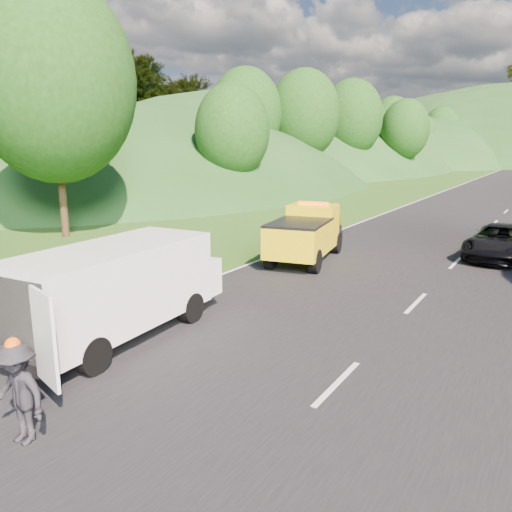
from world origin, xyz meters
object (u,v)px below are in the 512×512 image
Objects in this scene: tow_truck at (306,233)px; worker at (24,442)px; woman at (204,298)px; passing_suv at (499,258)px; white_van at (118,286)px; suitcase at (153,284)px; child at (153,319)px.

tow_truck is 3.33× the size of worker.
woman reaches higher than worker.
woman is 12.94m from passing_suv.
suitcase is at bearing 117.37° from white_van.
passing_suv is (7.13, 13.08, 0.00)m from child.
woman is 3.18× the size of suitcase.
suitcase is (-1.78, -0.36, 0.28)m from woman.
woman is 7.93m from worker.
suitcase is at bearing -119.33° from tow_truck.
white_van is 4.68m from worker.
child is at bearing 95.62° from white_van.
worker is at bearing -67.20° from white_van.
tow_truck is at bearing 94.65° from worker.
white_van is at bearing -102.15° from tow_truck.
white_van is 3.85m from woman.
passing_suv is (6.69, 4.59, -1.13)m from tow_truck.
white_van reaches higher than tow_truck.
white_van reaches higher than suitcase.
suitcase is at bearing -125.35° from passing_suv.
woman is 2.26m from child.
worker is at bearing -101.70° from passing_suv.
white_van is 3.94m from suitcase.
passing_suv is at bearing 51.52° from suitcase.
woman is 1.88× the size of child.
worker reaches higher than child.
woman reaches higher than child.
woman is at bearing 103.53° from worker.
tow_truck is 1.13× the size of passing_suv.
worker is (1.80, -13.84, -1.13)m from tow_truck.
child is 1.69× the size of suitcase.
white_van is 1.35× the size of passing_suv.
worker is (2.25, -5.35, 0.00)m from child.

